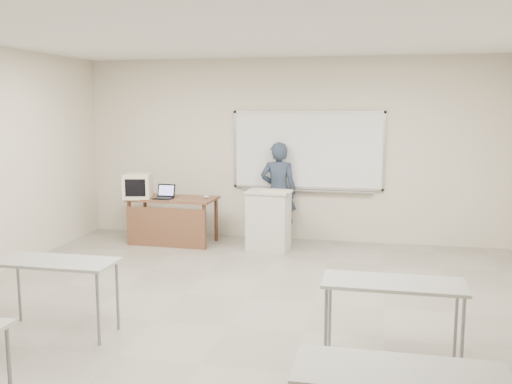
% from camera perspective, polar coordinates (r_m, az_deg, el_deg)
% --- Properties ---
extents(floor, '(7.00, 8.00, 0.01)m').
position_cam_1_polar(floor, '(5.94, -2.84, -13.30)').
color(floor, gray).
rests_on(floor, ground).
extents(whiteboard, '(2.48, 0.10, 1.31)m').
position_cam_1_polar(whiteboard, '(9.39, 5.19, 4.06)').
color(whiteboard, white).
rests_on(whiteboard, floor).
extents(student_desks, '(4.40, 2.20, 0.73)m').
position_cam_1_polar(student_desks, '(4.50, -7.46, -11.47)').
color(student_desks, '#A4A39E').
rests_on(student_desks, floor).
extents(instructor_desk, '(1.39, 0.70, 0.75)m').
position_cam_1_polar(instructor_desk, '(9.26, -8.52, -1.94)').
color(instructor_desk, brown).
rests_on(instructor_desk, floor).
extents(podium, '(0.66, 0.49, 0.93)m').
position_cam_1_polar(podium, '(8.85, 1.27, -2.81)').
color(podium, silver).
rests_on(podium, floor).
extents(crt_monitor, '(0.42, 0.47, 0.40)m').
position_cam_1_polar(crt_monitor, '(9.39, -11.74, 0.61)').
color(crt_monitor, beige).
rests_on(crt_monitor, instructor_desk).
extents(laptop, '(0.30, 0.28, 0.22)m').
position_cam_1_polar(laptop, '(9.24, -9.17, -0.31)').
color(laptop, black).
rests_on(laptop, instructor_desk).
extents(mouse, '(0.12, 0.09, 0.04)m').
position_cam_1_polar(mouse, '(9.19, -4.99, -0.48)').
color(mouse, silver).
rests_on(mouse, instructor_desk).
extents(keyboard, '(0.48, 0.22, 0.03)m').
position_cam_1_polar(keyboard, '(8.63, 2.10, 0.08)').
color(keyboard, beige).
rests_on(keyboard, podium).
extents(presenter, '(0.62, 0.42, 1.64)m').
position_cam_1_polar(presenter, '(9.41, 2.25, 0.05)').
color(presenter, black).
rests_on(presenter, floor).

